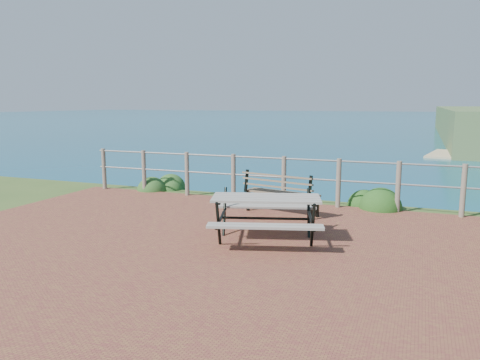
# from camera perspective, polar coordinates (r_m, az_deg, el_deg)

# --- Properties ---
(ground) EXTENTS (10.00, 7.00, 0.12)m
(ground) POSITION_cam_1_polar(r_m,az_deg,el_deg) (6.98, -2.34, -8.39)
(ground) COLOR brown
(ground) RESTS_ON ground
(ocean) EXTENTS (1200.00, 1200.00, 0.00)m
(ocean) POSITION_cam_1_polar(r_m,az_deg,el_deg) (206.12, 20.69, 8.22)
(ocean) COLOR #14717C
(ocean) RESTS_ON ground
(safety_railing) EXTENTS (9.40, 0.10, 1.00)m
(safety_railing) POSITION_cam_1_polar(r_m,az_deg,el_deg) (9.93, 5.37, 0.34)
(safety_railing) COLOR #6B5B4C
(safety_railing) RESTS_ON ground
(picnic_table) EXTENTS (1.76, 1.37, 0.69)m
(picnic_table) POSITION_cam_1_polar(r_m,az_deg,el_deg) (7.20, 3.17, -4.15)
(picnic_table) COLOR gray
(picnic_table) RESTS_ON ground
(park_bench) EXTENTS (1.52, 0.68, 0.83)m
(park_bench) POSITION_cam_1_polar(r_m,az_deg,el_deg) (8.95, 5.15, -0.81)
(park_bench) COLOR brown
(park_bench) RESTS_ON ground
(shrub_lip_west) EXTENTS (0.81, 0.81, 0.57)m
(shrub_lip_west) POSITION_cam_1_polar(r_m,az_deg,el_deg) (11.81, -9.67, -1.13)
(shrub_lip_west) COLOR #2A4F1D
(shrub_lip_west) RESTS_ON ground
(shrub_lip_east) EXTENTS (0.85, 0.85, 0.63)m
(shrub_lip_east) POSITION_cam_1_polar(r_m,az_deg,el_deg) (10.12, 15.61, -3.10)
(shrub_lip_east) COLOR #204A16
(shrub_lip_east) RESTS_ON ground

